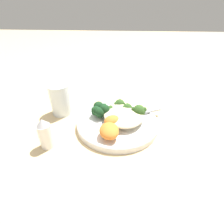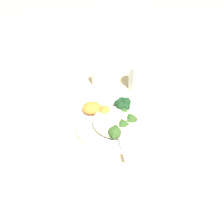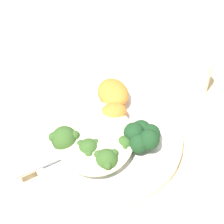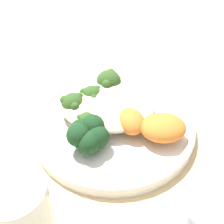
{
  "view_description": "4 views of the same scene",
  "coord_description": "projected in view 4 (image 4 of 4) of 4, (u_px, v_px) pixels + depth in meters",
  "views": [
    {
      "loc": [
        0.44,
        0.03,
        0.34
      ],
      "look_at": [
        -0.01,
        0.0,
        0.06
      ],
      "focal_mm": 28.0,
      "sensor_mm": 36.0,
      "label": 1
    },
    {
      "loc": [
        -0.09,
        0.37,
        0.51
      ],
      "look_at": [
        -0.02,
        0.02,
        0.06
      ],
      "focal_mm": 28.0,
      "sensor_mm": 36.0,
      "label": 2
    },
    {
      "loc": [
        -0.41,
        0.05,
        0.51
      ],
      "look_at": [
        0.0,
        0.01,
        0.06
      ],
      "focal_mm": 60.0,
      "sensor_mm": 36.0,
      "label": 3
    },
    {
      "loc": [
        0.05,
        -0.33,
        0.36
      ],
      "look_at": [
        -0.02,
        0.02,
        0.03
      ],
      "focal_mm": 50.0,
      "sensor_mm": 36.0,
      "label": 4
    }
  ],
  "objects": [
    {
      "name": "sweet_potato_chunk_1",
      "position": [
        131.0,
        121.0,
        0.47
      ],
      "size": [
        0.06,
        0.06,
        0.03
      ],
      "primitive_type": "ellipsoid",
      "rotation": [
        0.0,
        0.0,
        5.24
      ],
      "color": "orange",
      "rests_on": "plate"
    },
    {
      "name": "sweet_potato_chunk_0",
      "position": [
        163.0,
        126.0,
        0.46
      ],
      "size": [
        0.08,
        0.07,
        0.03
      ],
      "primitive_type": "ellipsoid",
      "rotation": [
        0.0,
        0.0,
        0.23
      ],
      "color": "orange",
      "rests_on": "plate"
    },
    {
      "name": "spoon",
      "position": [
        100.0,
        89.0,
        0.54
      ],
      "size": [
        0.06,
        0.12,
        0.01
      ],
      "rotation": [
        0.0,
        0.0,
        1.98
      ],
      "color": "#A3A3A8",
      "rests_on": "plate"
    },
    {
      "name": "broccoli_stalk_2",
      "position": [
        82.0,
        107.0,
        0.49
      ],
      "size": [
        0.1,
        0.04,
        0.04
      ],
      "rotation": [
        0.0,
        0.0,
        3.08
      ],
      "color": "#8EB25B",
      "rests_on": "plate"
    },
    {
      "name": "water_glass",
      "position": [
        22.0,
        217.0,
        0.33
      ],
      "size": [
        0.07,
        0.07,
        0.11
      ],
      "primitive_type": "cylinder",
      "color": "silver",
      "rests_on": "ground_plane"
    },
    {
      "name": "ground_plane",
      "position": [
        121.0,
        140.0,
        0.49
      ],
      "size": [
        4.0,
        4.0,
        0.0
      ],
      "primitive_type": "plane",
      "color": "#D6B784"
    },
    {
      "name": "kale_tuft",
      "position": [
        88.0,
        134.0,
        0.44
      ],
      "size": [
        0.06,
        0.06,
        0.04
      ],
      "color": "#193D1E",
      "rests_on": "plate"
    },
    {
      "name": "plate",
      "position": [
        114.0,
        124.0,
        0.5
      ],
      "size": [
        0.26,
        0.26,
        0.02
      ],
      "color": "white",
      "rests_on": "ground_plane"
    },
    {
      "name": "broccoli_stalk_1",
      "position": [
        96.0,
        99.0,
        0.5
      ],
      "size": [
        0.1,
        0.07,
        0.03
      ],
      "rotation": [
        0.0,
        0.0,
        2.62
      ],
      "color": "#8EB25B",
      "rests_on": "plate"
    },
    {
      "name": "broccoli_stalk_3",
      "position": [
        99.0,
        120.0,
        0.47
      ],
      "size": [
        0.09,
        0.06,
        0.03
      ],
      "rotation": [
        0.0,
        0.0,
        3.62
      ],
      "color": "#8EB25B",
      "rests_on": "plate"
    },
    {
      "name": "broccoli_stalk_0",
      "position": [
        111.0,
        88.0,
        0.52
      ],
      "size": [
        0.07,
        0.12,
        0.04
      ],
      "rotation": [
        0.0,
        0.0,
        2.03
      ],
      "color": "#8EB25B",
      "rests_on": "plate"
    },
    {
      "name": "quinoa_mound",
      "position": [
        107.0,
        104.0,
        0.5
      ],
      "size": [
        0.15,
        0.13,
        0.03
      ],
      "primitive_type": "ellipsoid",
      "color": "beige",
      "rests_on": "plate"
    }
  ]
}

